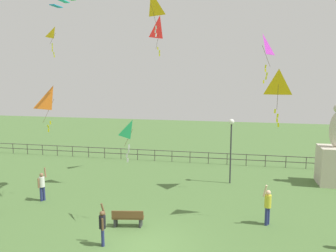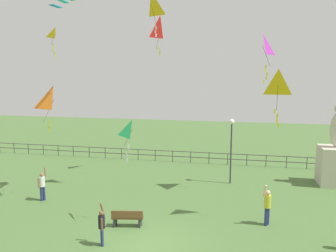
# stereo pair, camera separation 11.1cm
# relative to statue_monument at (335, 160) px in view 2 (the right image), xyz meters

# --- Properties ---
(ground_plane) EXTENTS (80.00, 80.00, 0.00)m
(ground_plane) POSITION_rel_statue_monument_xyz_m (-10.07, -10.41, -1.65)
(ground_plane) COLOR #4C7038
(statue_monument) EXTENTS (1.96, 1.96, 5.34)m
(statue_monument) POSITION_rel_statue_monument_xyz_m (0.00, 0.00, 0.00)
(statue_monument) COLOR beige
(statue_monument) RESTS_ON ground_plane
(lamppost) EXTENTS (0.36, 0.36, 4.34)m
(lamppost) POSITION_rel_statue_monument_xyz_m (-6.69, -1.17, 1.51)
(lamppost) COLOR #38383D
(lamppost) RESTS_ON ground_plane
(park_bench) EXTENTS (1.55, 0.67, 0.85)m
(park_bench) POSITION_rel_statue_monument_xyz_m (-11.26, -8.87, -1.18)
(park_bench) COLOR brown
(park_bench) RESTS_ON ground_plane
(person_0) EXTENTS (0.29, 0.49, 1.80)m
(person_0) POSITION_rel_statue_monument_xyz_m (-11.74, -10.77, -0.75)
(person_0) COLOR navy
(person_0) RESTS_ON ground_plane
(person_3) EXTENTS (0.40, 0.45, 1.93)m
(person_3) POSITION_rel_statue_monument_xyz_m (-17.16, -6.62, -0.68)
(person_3) COLOR navy
(person_3) RESTS_ON ground_plane
(person_4) EXTENTS (0.45, 0.48, 2.04)m
(person_4) POSITION_rel_statue_monument_xyz_m (-4.76, -7.26, -0.62)
(person_4) COLOR navy
(person_4) RESTS_ON ground_plane
(kite_0) EXTENTS (1.00, 1.18, 2.62)m
(kite_0) POSITION_rel_statue_monument_xyz_m (-4.54, -7.28, 5.03)
(kite_0) COLOR yellow
(kite_1) EXTENTS (1.04, 0.98, 2.45)m
(kite_1) POSITION_rel_statue_monument_xyz_m (-11.31, -4.00, 9.47)
(kite_1) COLOR yellow
(kite_2) EXTENTS (0.95, 1.18, 2.82)m
(kite_2) POSITION_rel_statue_monument_xyz_m (-5.03, -2.68, 7.15)
(kite_2) COLOR #B22DB2
(kite_3) EXTENTS (0.99, 0.99, 1.97)m
(kite_3) POSITION_rel_statue_monument_xyz_m (-11.18, -8.21, 2.89)
(kite_3) COLOR #1EB759
(kite_5) EXTENTS (0.86, 1.05, 2.72)m
(kite_5) POSITION_rel_statue_monument_xyz_m (-11.71, -0.11, 8.74)
(kite_5) COLOR red
(kite_6) EXTENTS (0.81, 0.87, 2.25)m
(kite_6) POSITION_rel_statue_monument_xyz_m (-20.20, 0.93, 8.61)
(kite_6) COLOR yellow
(kite_7) EXTENTS (1.42, 1.38, 2.55)m
(kite_7) POSITION_rel_statue_monument_xyz_m (-16.73, -5.62, 4.12)
(kite_7) COLOR orange
(waterfront_railing) EXTENTS (36.04, 0.06, 0.95)m
(waterfront_railing) POSITION_rel_statue_monument_xyz_m (-10.52, 3.59, -1.02)
(waterfront_railing) COLOR #4C4742
(waterfront_railing) RESTS_ON ground_plane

